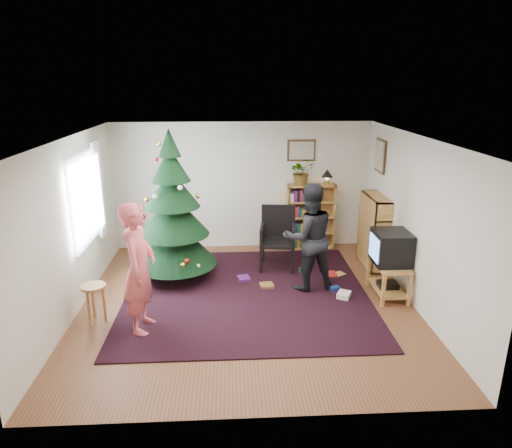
{
  "coord_description": "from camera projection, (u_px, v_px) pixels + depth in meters",
  "views": [
    {
      "loc": [
        -0.22,
        -6.29,
        3.27
      ],
      "look_at": [
        0.16,
        0.51,
        1.1
      ],
      "focal_mm": 32.0,
      "sensor_mm": 36.0,
      "label": 1
    }
  ],
  "objects": [
    {
      "name": "picture_right",
      "position": [
        381.0,
        156.0,
        8.19
      ],
      "size": [
        0.03,
        0.5,
        0.6
      ],
      "color": "#4C3319",
      "rests_on": "wall_right"
    },
    {
      "name": "christmas_tree",
      "position": [
        173.0,
        219.0,
        7.54
      ],
      "size": [
        1.4,
        1.4,
        2.54
      ],
      "rotation": [
        0.0,
        0.0,
        0.12
      ],
      "color": "#3F2816",
      "rests_on": "rug"
    },
    {
      "name": "floor",
      "position": [
        247.0,
        302.0,
        6.99
      ],
      "size": [
        5.0,
        5.0,
        0.0
      ],
      "primitive_type": "plane",
      "color": "brown",
      "rests_on": "ground"
    },
    {
      "name": "stool",
      "position": [
        94.0,
        294.0,
        6.31
      ],
      "size": [
        0.34,
        0.34,
        0.56
      ],
      "color": "gold",
      "rests_on": "floor"
    },
    {
      "name": "wall_right",
      "position": [
        416.0,
        222.0,
        6.74
      ],
      "size": [
        0.02,
        5.0,
        2.5
      ],
      "primitive_type": "cube",
      "color": "silver",
      "rests_on": "floor"
    },
    {
      "name": "bookshelf_back",
      "position": [
        310.0,
        216.0,
        9.08
      ],
      "size": [
        0.95,
        0.3,
        1.3
      ],
      "color": "gold",
      "rests_on": "floor"
    },
    {
      "name": "person_by_chair",
      "position": [
        309.0,
        238.0,
        7.21
      ],
      "size": [
        0.96,
        0.81,
        1.75
      ],
      "primitive_type": "imported",
      "rotation": [
        0.0,
        0.0,
        3.33
      ],
      "color": "black",
      "rests_on": "rug"
    },
    {
      "name": "crt_tv",
      "position": [
        391.0,
        247.0,
        6.99
      ],
      "size": [
        0.54,
        0.58,
        0.51
      ],
      "color": "black",
      "rests_on": "tv_stand"
    },
    {
      "name": "floor_clutter",
      "position": [
        309.0,
        281.0,
        7.65
      ],
      "size": [
        1.87,
        1.22,
        0.08
      ],
      "color": "#A51E19",
      "rests_on": "rug"
    },
    {
      "name": "person_standing",
      "position": [
        139.0,
        268.0,
        5.99
      ],
      "size": [
        0.48,
        0.69,
        1.79
      ],
      "primitive_type": "imported",
      "rotation": [
        0.0,
        0.0,
        1.48
      ],
      "color": "#D25457",
      "rests_on": "rug"
    },
    {
      "name": "tv_stand",
      "position": [
        388.0,
        276.0,
        7.14
      ],
      "size": [
        0.46,
        0.82,
        0.55
      ],
      "color": "gold",
      "rests_on": "floor"
    },
    {
      "name": "table_lamp",
      "position": [
        327.0,
        174.0,
        8.84
      ],
      "size": [
        0.23,
        0.23,
        0.3
      ],
      "color": "#A57F33",
      "rests_on": "bookshelf_back"
    },
    {
      "name": "bookshelf_right",
      "position": [
        374.0,
        230.0,
        8.23
      ],
      "size": [
        0.3,
        0.95,
        1.3
      ],
      "rotation": [
        0.0,
        0.0,
        1.57
      ],
      "color": "gold",
      "rests_on": "floor"
    },
    {
      "name": "picture_back",
      "position": [
        301.0,
        150.0,
        8.81
      ],
      "size": [
        0.55,
        0.03,
        0.42
      ],
      "color": "#4C3319",
      "rests_on": "wall_back"
    },
    {
      "name": "rug",
      "position": [
        247.0,
        293.0,
        7.27
      ],
      "size": [
        3.8,
        3.6,
        0.02
      ],
      "primitive_type": "cube",
      "color": "black",
      "rests_on": "floor"
    },
    {
      "name": "curtain",
      "position": [
        99.0,
        190.0,
        7.64
      ],
      "size": [
        0.06,
        0.35,
        1.6
      ],
      "primitive_type": "cube",
      "color": "white",
      "rests_on": "wall_left"
    },
    {
      "name": "wall_left",
      "position": [
        71.0,
        228.0,
        6.48
      ],
      "size": [
        0.02,
        5.0,
        2.5
      ],
      "primitive_type": "cube",
      "color": "silver",
      "rests_on": "floor"
    },
    {
      "name": "potted_plant",
      "position": [
        302.0,
        172.0,
        8.8
      ],
      "size": [
        0.58,
        0.54,
        0.53
      ],
      "primitive_type": "imported",
      "rotation": [
        0.0,
        0.0,
        0.33
      ],
      "color": "gray",
      "rests_on": "bookshelf_back"
    },
    {
      "name": "wall_back",
      "position": [
        242.0,
        186.0,
        8.98
      ],
      "size": [
        5.0,
        0.02,
        2.5
      ],
      "primitive_type": "cube",
      "color": "silver",
      "rests_on": "floor"
    },
    {
      "name": "ceiling",
      "position": [
        246.0,
        138.0,
        6.23
      ],
      "size": [
        5.0,
        5.0,
        0.0
      ],
      "primitive_type": "plane",
      "rotation": [
        3.14,
        0.0,
        0.0
      ],
      "color": "white",
      "rests_on": "wall_back"
    },
    {
      "name": "wall_front",
      "position": [
        257.0,
        307.0,
        4.23
      ],
      "size": [
        5.0,
        0.02,
        2.5
      ],
      "primitive_type": "cube",
      "color": "silver",
      "rests_on": "floor"
    },
    {
      "name": "armchair",
      "position": [
        277.0,
        234.0,
        8.19
      ],
      "size": [
        0.68,
        0.68,
        1.11
      ],
      "rotation": [
        0.0,
        0.0,
        -0.13
      ],
      "color": "black",
      "rests_on": "rug"
    },
    {
      "name": "window_pane",
      "position": [
        84.0,
        200.0,
        6.97
      ],
      "size": [
        0.04,
        1.2,
        1.4
      ],
      "primitive_type": "cube",
      "color": "silver",
      "rests_on": "wall_left"
    }
  ]
}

